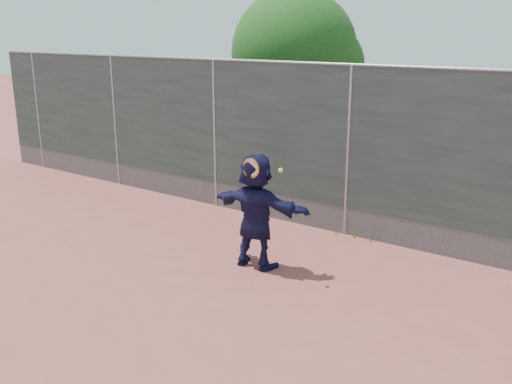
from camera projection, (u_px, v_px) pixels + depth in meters
The scene contains 6 objects.
ground at pixel (224, 307), 7.59m from camera, with size 80.00×80.00×0.00m, color #9E4C42.
player at pixel (256, 211), 8.70m from camera, with size 1.67×0.53×1.80m, color #141438.
fence at pixel (348, 148), 9.90m from camera, with size 20.00×0.06×3.03m.
swing_action at pixel (254, 170), 8.30m from camera, with size 0.69×0.13×0.51m.
tree_left at pixel (301, 57), 13.50m from camera, with size 3.15×3.00×4.53m.
weed_clump at pixel (357, 232), 10.04m from camera, with size 0.68×0.07×0.30m.
Camera 1 is at (4.34, -5.35, 3.57)m, focal length 40.00 mm.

